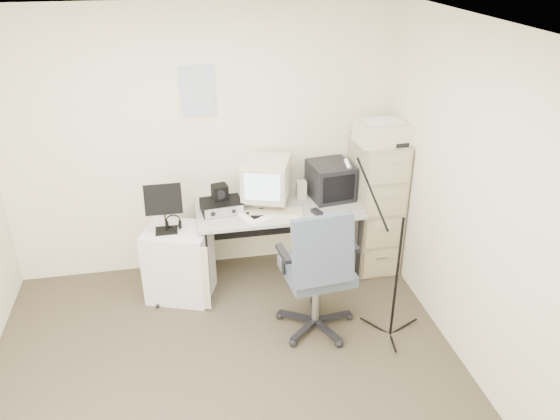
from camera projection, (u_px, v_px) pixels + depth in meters
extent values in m
cube|color=#383122|center=(231.00, 391.00, 3.97)|extent=(3.60, 3.60, 0.01)
cube|color=white|center=(211.00, 35.00, 2.84)|extent=(3.60, 3.60, 0.01)
cube|color=beige|center=(203.00, 145.00, 4.98)|extent=(3.60, 0.02, 2.50)
cube|color=beige|center=(487.00, 217.00, 3.71)|extent=(0.02, 3.60, 2.50)
cube|color=white|center=(197.00, 91.00, 4.74)|extent=(0.30, 0.02, 0.44)
cube|color=#B9AF88|center=(375.00, 204.00, 5.24)|extent=(0.40, 0.60, 1.30)
cube|color=silver|center=(384.00, 133.00, 4.84)|extent=(0.50, 0.35, 0.19)
cube|color=#9C9C99|center=(278.00, 241.00, 5.18)|extent=(1.50, 0.70, 0.73)
cube|color=silver|center=(266.00, 182.00, 4.96)|extent=(0.51, 0.53, 0.44)
cube|color=black|center=(330.00, 180.00, 5.12)|extent=(0.42, 0.44, 0.34)
cube|color=#BCB499|center=(301.00, 190.00, 5.14)|extent=(0.09, 0.09, 0.17)
cube|color=silver|center=(274.00, 213.00, 4.86)|extent=(0.51, 0.24, 0.03)
cube|color=black|center=(317.00, 212.00, 4.88)|extent=(0.10, 0.12, 0.03)
cube|color=black|center=(222.00, 206.00, 4.91)|extent=(0.39, 0.29, 0.10)
cube|color=black|center=(220.00, 192.00, 4.90)|extent=(0.15, 0.15, 0.13)
cube|color=white|center=(254.00, 215.00, 4.84)|extent=(0.32, 0.36, 0.02)
cube|color=silver|center=(331.00, 244.00, 5.42)|extent=(0.23, 0.46, 0.42)
cube|color=#354050|center=(317.00, 269.00, 4.36)|extent=(0.73, 0.73, 1.16)
cube|color=silver|center=(179.00, 263.00, 4.88)|extent=(0.66, 0.60, 0.68)
cube|color=black|center=(164.00, 208.00, 4.60)|extent=(0.35, 0.25, 0.45)
torus|color=black|center=(174.00, 224.00, 4.72)|extent=(0.17, 0.17, 0.03)
cylinder|color=black|center=(399.00, 261.00, 4.21)|extent=(0.02, 0.02, 1.43)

